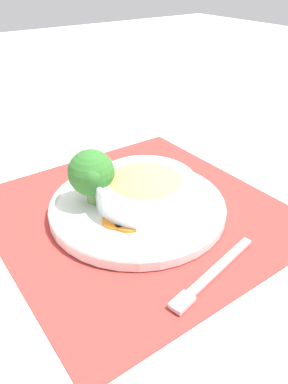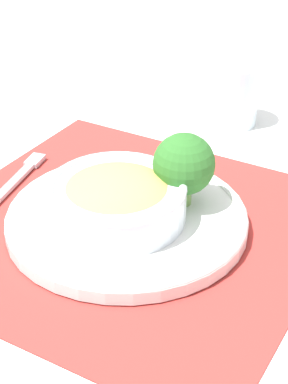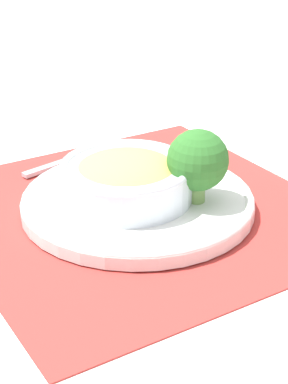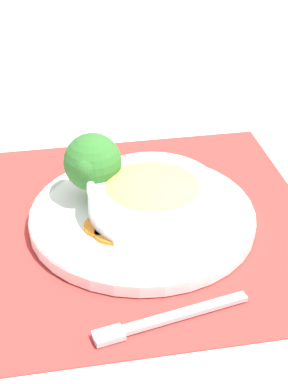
{
  "view_description": "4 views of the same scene",
  "coord_description": "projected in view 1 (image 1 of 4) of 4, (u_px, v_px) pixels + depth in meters",
  "views": [
    {
      "loc": [
        -0.43,
        0.3,
        0.37
      ],
      "look_at": [
        -0.02,
        -0.0,
        0.05
      ],
      "focal_mm": 35.0,
      "sensor_mm": 36.0,
      "label": 1
    },
    {
      "loc": [
        0.35,
        -0.56,
        0.45
      ],
      "look_at": [
        0.01,
        0.02,
        0.05
      ],
      "focal_mm": 60.0,
      "sensor_mm": 36.0,
      "label": 2
    },
    {
      "loc": [
        0.63,
        -0.38,
        0.38
      ],
      "look_at": [
        0.02,
        -0.0,
        0.04
      ],
      "focal_mm": 60.0,
      "sensor_mm": 36.0,
      "label": 3
    },
    {
      "loc": [
        -0.68,
        0.12,
        0.49
      ],
      "look_at": [
        -0.0,
        -0.0,
        0.05
      ],
      "focal_mm": 60.0,
      "sensor_mm": 36.0,
      "label": 4
    }
  ],
  "objects": [
    {
      "name": "ground_plane",
      "position": [
        137.0,
        213.0,
        0.64
      ],
      "size": [
        4.0,
        4.0,
        0.0
      ],
      "primitive_type": "plane",
      "color": "white"
    },
    {
      "name": "placemat",
      "position": [
        137.0,
        212.0,
        0.64
      ],
      "size": [
        0.47,
        0.46,
        0.0
      ],
      "color": "#B2332D",
      "rests_on": "ground_plane"
    },
    {
      "name": "plate",
      "position": [
        137.0,
        205.0,
        0.63
      ],
      "size": [
        0.3,
        0.3,
        0.02
      ],
      "color": "white",
      "rests_on": "placemat"
    },
    {
      "name": "bowl",
      "position": [
        145.0,
        188.0,
        0.62
      ],
      "size": [
        0.17,
        0.17,
        0.06
      ],
      "color": "silver",
      "rests_on": "plate"
    },
    {
      "name": "broccoli_floret",
      "position": [
        91.0,
        173.0,
        0.61
      ],
      "size": [
        0.08,
        0.08,
        0.09
      ],
      "color": "#759E51",
      "rests_on": "plate"
    },
    {
      "name": "carrot_slice_near",
      "position": [
        117.0,
        220.0,
        0.59
      ],
      "size": [
        0.05,
        0.05,
        0.01
      ],
      "color": "orange",
      "rests_on": "plate"
    },
    {
      "name": "carrot_slice_middle",
      "position": [
        129.0,
        223.0,
        0.58
      ],
      "size": [
        0.05,
        0.05,
        0.01
      ],
      "color": "orange",
      "rests_on": "plate"
    },
    {
      "name": "fork",
      "position": [
        208.0,
        278.0,
        0.5
      ],
      "size": [
        0.05,
        0.18,
        0.01
      ],
      "rotation": [
        0.0,
        0.0,
        0.2
      ],
      "color": "#B7B7BC",
      "rests_on": "placemat"
    }
  ]
}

